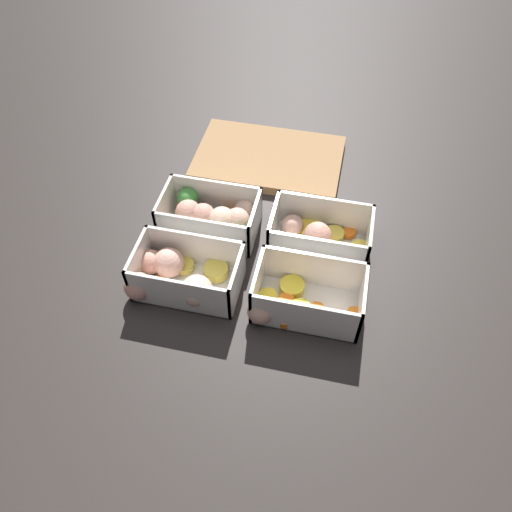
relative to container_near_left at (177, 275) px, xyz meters
name	(u,v)px	position (x,y,z in m)	size (l,w,h in m)	color
ground_plane	(256,266)	(0.11, 0.06, -0.03)	(4.00, 4.00, 0.00)	#282321
container_near_left	(177,275)	(0.00, 0.00, 0.00)	(0.18, 0.12, 0.07)	silver
container_near_right	(297,300)	(0.19, 0.00, 0.00)	(0.17, 0.11, 0.07)	silver
container_far_left	(214,217)	(0.02, 0.13, 0.00)	(0.16, 0.12, 0.07)	silver
container_far_right	(318,236)	(0.20, 0.13, 0.00)	(0.17, 0.11, 0.07)	silver
cutting_board	(269,159)	(0.08, 0.32, -0.02)	(0.28, 0.18, 0.02)	olive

